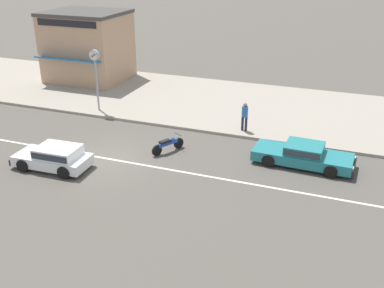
{
  "coord_description": "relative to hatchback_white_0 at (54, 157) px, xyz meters",
  "views": [
    {
      "loc": [
        10.73,
        -16.99,
        9.58
      ],
      "look_at": [
        3.78,
        1.43,
        0.8
      ],
      "focal_mm": 42.0,
      "sensor_mm": 36.0,
      "label": 1
    }
  ],
  "objects": [
    {
      "name": "lane_centre_stripe",
      "position": [
        1.85,
        1.72,
        -0.58
      ],
      "size": [
        50.4,
        0.14,
        0.01
      ],
      "primitive_type": "cube",
      "color": "silver",
      "rests_on": "ground"
    },
    {
      "name": "hatchback_white_0",
      "position": [
        0.0,
        0.0,
        0.0
      ],
      "size": [
        3.66,
        1.83,
        1.1
      ],
      "color": "white",
      "rests_on": "ground"
    },
    {
      "name": "ground_plane",
      "position": [
        1.85,
        1.72,
        -0.59
      ],
      "size": [
        160.0,
        160.0,
        0.0
      ],
      "primitive_type": "plane",
      "color": "#544F47"
    },
    {
      "name": "shopfront_corner_warung",
      "position": [
        -6.55,
        13.36,
        2.08
      ],
      "size": [
        5.64,
        5.51,
        5.02
      ],
      "color": "tan",
      "rests_on": "kerb_strip"
    },
    {
      "name": "motorcycle_0",
      "position": [
        4.21,
        3.51,
        -0.16
      ],
      "size": [
        1.08,
        1.75,
        0.8
      ],
      "color": "black",
      "rests_on": "ground"
    },
    {
      "name": "kerb_strip",
      "position": [
        1.85,
        11.49,
        -0.51
      ],
      "size": [
        68.0,
        10.0,
        0.15
      ],
      "primitive_type": "cube",
      "color": "#9E9384",
      "rests_on": "ground"
    },
    {
      "name": "pedestrian_near_clock",
      "position": [
        7.15,
        7.27,
        0.51
      ],
      "size": [
        0.34,
        0.34,
        1.63
      ],
      "color": "#232838",
      "rests_on": "kerb_strip"
    },
    {
      "name": "sedan_teal_2",
      "position": [
        10.75,
        4.42,
        -0.05
      ],
      "size": [
        4.75,
        1.93,
        1.06
      ],
      "color": "teal",
      "rests_on": "ground"
    },
    {
      "name": "street_clock",
      "position": [
        -2.15,
        7.36,
        2.36
      ],
      "size": [
        0.65,
        0.22,
        3.76
      ],
      "color": "#9E9EA3",
      "rests_on": "kerb_strip"
    }
  ]
}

